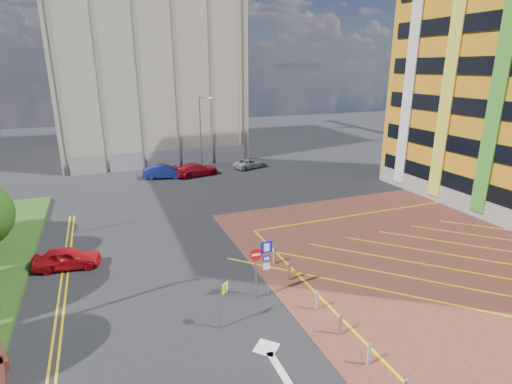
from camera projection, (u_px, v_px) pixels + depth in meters
ground at (264, 309)px, 19.22m from camera, size 140.00×140.00×0.00m
forecourt at (478, 259)px, 24.12m from camera, size 26.00×26.00×0.02m
lamp_back at (201, 130)px, 44.16m from camera, size 1.53×0.16×8.00m
sign_cluster at (263, 262)px, 19.61m from camera, size 1.17×0.12×3.20m
warning_sign at (222, 300)px, 17.41m from camera, size 0.54×0.37×2.24m
bollard_row at (324, 309)px, 18.41m from camera, size 0.14×11.14×0.90m
construction_building at (145, 67)px, 51.37m from camera, size 21.20×19.20×22.00m
construction_fence at (172, 159)px, 45.87m from camera, size 21.60×0.06×2.00m
car_red_left at (67, 258)px, 22.94m from camera, size 3.80×1.92×1.24m
car_blue_back at (164, 172)px, 41.40m from camera, size 4.48×2.46×1.40m
car_red_back at (196, 170)px, 42.28m from camera, size 4.98×2.81×1.36m
car_silver_back at (250, 163)px, 45.54m from camera, size 4.32×2.96×1.10m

